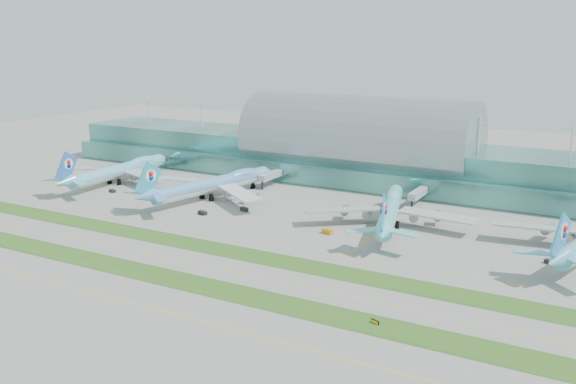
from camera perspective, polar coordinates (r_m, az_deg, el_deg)
The scene contains 19 objects.
ground at distance 226.06m, azimuth -6.85°, elevation -5.13°, with size 700.00×700.00×0.00m, color gray.
terminal at distance 331.88m, azimuth 6.24°, elevation 3.54°, with size 340.00×69.10×36.00m.
grass_strip_near at distance 205.53m, azimuth -11.46°, elevation -7.28°, with size 420.00×12.00×0.08m, color #2D591E.
grass_strip_far at distance 227.57m, azimuth -6.55°, elevation -4.98°, with size 420.00×12.00×0.08m, color #2D591E.
taxiline_a at distance 192.05m, azimuth -15.37°, elevation -9.06°, with size 420.00×0.35×0.01m, color yellow.
taxiline_b at distance 215.59m, azimuth -9.04°, elevation -6.16°, with size 420.00×0.35×0.01m, color yellow.
taxiline_c at distance 240.05m, azimuth -4.32°, elevation -3.93°, with size 420.00×0.35×0.01m, color yellow.
taxiline_d at distance 257.82m, azimuth -1.63°, elevation -2.64°, with size 420.00×0.35×0.01m, color yellow.
airliner_a at distance 334.64m, azimuth -14.73°, elevation 1.93°, with size 69.37×78.72×21.68m.
airliner_b at distance 294.83m, azimuth -6.59°, elevation 0.77°, with size 69.89×80.51×22.37m.
airliner_c at distance 254.24m, azimuth 9.07°, elevation -1.52°, with size 65.10×75.37×21.16m.
gse_a at distance 337.73m, azimuth -19.51°, elevation 0.66°, with size 3.75×1.95×1.46m, color yellow.
gse_b at distance 316.32m, azimuth -15.34°, elevation 0.10°, with size 3.71×1.80×1.33m, color black.
gse_c at distance 269.83m, azimuth -7.61°, elevation -1.84°, with size 4.03×1.97×1.52m, color black.
gse_d at distance 273.15m, azimuth -3.91°, elevation -1.54°, with size 3.69×1.70×1.66m, color black.
gse_e at distance 242.57m, azimuth 3.53°, elevation -3.51°, with size 4.03×2.03×1.78m, color orange.
gse_f at distance 248.43m, azimuth 9.01°, elevation -3.24°, with size 3.50×2.06×1.75m, color black.
gse_g at distance 228.06m, azimuth 22.24°, elevation -5.75°, with size 3.18×1.90×1.37m, color black.
taxiway_sign_east at distance 171.26m, azimuth 7.73°, elevation -11.36°, with size 2.65×1.16×1.15m.
Camera 1 is at (126.97, -172.13, 73.16)m, focal length 40.00 mm.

